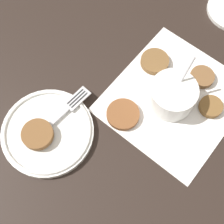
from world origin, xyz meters
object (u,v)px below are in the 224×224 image
(sauce_bowl, at_px, (171,95))
(serving_plate, at_px, (47,131))
(fritter_on_plate, at_px, (37,134))
(fork, at_px, (66,108))

(sauce_bowl, distance_m, serving_plate, 0.31)
(serving_plate, xyz_separation_m, fritter_on_plate, (-0.02, 0.01, 0.02))
(fork, bearing_deg, fritter_on_plate, 165.12)
(serving_plate, bearing_deg, fork, -11.10)
(sauce_bowl, bearing_deg, fork, 124.80)
(sauce_bowl, xyz_separation_m, fritter_on_plate, (-0.23, 0.23, -0.00))
(sauce_bowl, distance_m, fork, 0.25)
(fritter_on_plate, distance_m, fork, 0.09)
(serving_plate, xyz_separation_m, fork, (0.07, -0.01, 0.01))
(sauce_bowl, height_order, fork, sauce_bowl)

